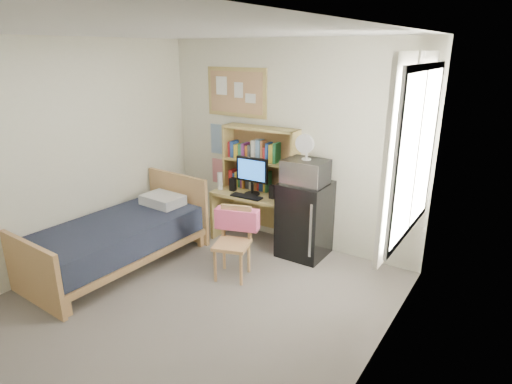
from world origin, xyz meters
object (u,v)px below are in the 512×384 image
Objects in this scene: mini_fridge at (305,219)px; monitor at (252,177)px; speaker_left at (233,184)px; microwave at (306,172)px; desk_chair at (232,244)px; desk_fan at (307,148)px; speaker_right at (272,192)px; desk at (255,217)px; bulletin_board at (237,92)px; bed at (117,244)px.

monitor is at bearing -175.39° from mini_fridge.
microwave reaches higher than speaker_left.
desk_chair is 2.94× the size of desk_fan.
desk is at bearing 168.69° from speaker_right.
mini_fridge is 0.62m from microwave.
mini_fridge is 1.08m from speaker_left.
microwave reaches higher than desk.
speaker_left reaches higher than desk.
desk_fan is (0.00, 0.00, 0.28)m from microwave.
speaker_right is at bearing -23.16° from bulletin_board.
bulletin_board reaches higher than speaker_right.
desk is at bearing 179.98° from mini_fridge.
microwave reaches higher than bed.
speaker_right is at bearing 73.84° from desk_chair.
desk is at bearing -31.07° from bulletin_board.
monitor is at bearing -180.00° from speaker_right.
speaker_right is (-0.44, -0.05, 0.29)m from mini_fridge.
desk_fan reaches higher than desk.
monitor reaches higher than desk.
monitor is 0.87m from desk_fan.
bed is (-1.30, -0.52, -0.13)m from desk_chair.
bulletin_board reaches higher than mini_fridge.
desk_chair is 1.41m from desk_fan.
bed is at bearing -139.79° from desk_fan.
desk_fan reaches higher than microwave.
desk_fan reaches higher than monitor.
mini_fridge is at bearing -2.25° from desk.
mini_fridge is (0.41, 0.96, 0.07)m from desk_chair.
bulletin_board is 1.16m from monitor.
mini_fridge is 3.41× the size of desk_fan.
desk_fan reaches higher than speaker_left.
desk_chair is 1.14m from speaker_left.
bulletin_board is 2.46m from bed.
bulletin_board is 1.00× the size of mini_fridge.
desk_fan is (1.21, -0.30, -0.55)m from bulletin_board.
monitor reaches higher than desk_chair.
mini_fridge is (1.21, -0.28, -1.45)m from bulletin_board.
microwave is at bearing -3.79° from desk.
speaker_right is at bearing -11.31° from desk.
speaker_left is (-0.63, 0.88, 0.36)m from desk_chair.
microwave reaches higher than speaker_right.
mini_fridge is 0.53m from speaker_right.
desk is at bearing 178.44° from desk_fan.
speaker_left is at bearing -180.00° from monitor.
mini_fridge is 2.27m from bed.
desk is at bearing 11.31° from speaker_left.
desk_chair is at bearing 24.02° from bed.
microwave is (1.04, 0.06, 0.32)m from speaker_left.
bulletin_board is at bearing 104.92° from desk_chair.
monitor is 2.73× the size of speaker_left.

